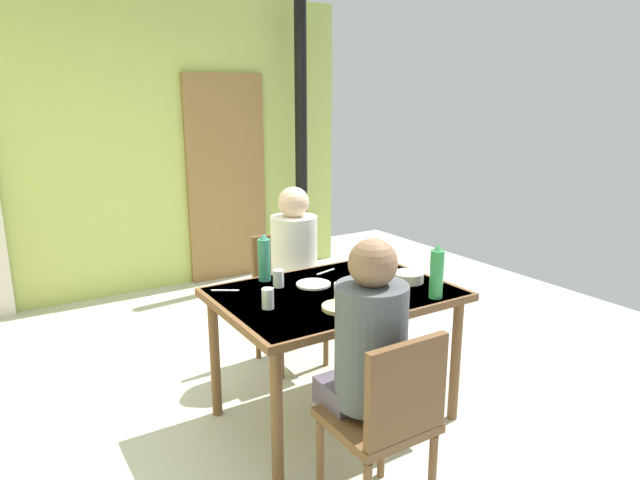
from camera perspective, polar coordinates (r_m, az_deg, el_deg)
ground_plane at (r=3.28m, az=-5.59°, el=-18.07°), size 6.89×6.89×0.00m
wall_back at (r=5.31m, az=-19.05°, el=9.17°), size 4.26×0.10×2.71m
door_wooden at (r=5.54m, az=-9.59°, el=6.22°), size 0.80×0.05×2.00m
stove_pipe_column at (r=5.56m, az=-1.96°, el=10.12°), size 0.12×0.12×2.71m
dining_table at (r=3.01m, az=1.52°, el=-6.70°), size 1.25×0.88×0.75m
chair_near_diner at (r=2.37m, az=6.98°, el=-17.69°), size 0.40×0.40×0.87m
chair_far_diner at (r=3.78m, az=-3.55°, el=-5.16°), size 0.40×0.40×0.87m
person_near_diner at (r=2.33m, az=5.06°, el=-10.31°), size 0.30×0.37×0.77m
person_far_diner at (r=3.58m, az=-2.57°, el=-1.49°), size 0.30×0.37×0.77m
water_bottle_green_near at (r=3.13m, az=-5.77°, el=-1.90°), size 0.07×0.07×0.28m
water_bottle_green_far at (r=2.90m, az=11.92°, el=-3.31°), size 0.07×0.07×0.29m
serving_bowl_center at (r=3.16m, az=9.09°, el=-3.79°), size 0.17×0.17×0.05m
dinner_plate_near_left at (r=3.07m, az=-0.68°, el=-4.57°), size 0.19×0.19×0.01m
dinner_plate_near_right at (r=3.10m, az=4.36°, el=-4.43°), size 0.21×0.21×0.01m
drinking_glass_by_near_diner at (r=2.74m, az=-5.40°, el=-6.02°), size 0.06×0.06×0.10m
drinking_glass_by_far_diner at (r=3.04m, az=-4.31°, el=-3.98°), size 0.06×0.06×0.10m
drinking_glass_spare_center at (r=2.86m, az=2.05°, el=-5.25°), size 0.06×0.06×0.09m
bread_plate_sliced at (r=2.73m, az=2.18°, el=-6.94°), size 0.19×0.19×0.02m
cutlery_knife_near at (r=3.30m, az=0.60°, el=-3.28°), size 0.15×0.06×0.00m
cutlery_fork_near at (r=3.03m, az=-9.75°, el=-5.13°), size 0.14×0.09×0.00m
cutlery_knife_far at (r=3.41m, az=3.15°, el=-2.73°), size 0.09×0.14×0.00m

